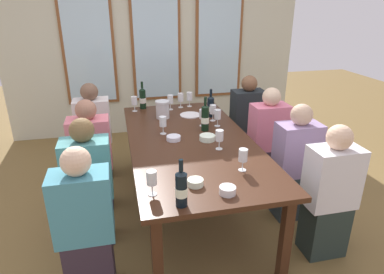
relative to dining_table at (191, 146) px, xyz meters
name	(u,v)px	position (x,y,z in m)	size (l,w,h in m)	color
ground_plane	(191,208)	(0.00, 0.00, -0.68)	(12.00, 12.00, 0.00)	brown
back_wall_with_windows	(156,35)	(0.00, 2.28, 0.77)	(4.31, 0.10, 2.90)	beige
dining_table	(191,146)	(0.00, 0.00, 0.00)	(1.11, 2.27, 0.74)	#3D2214
white_plate_0	(190,115)	(0.15, 0.68, 0.07)	(0.23, 0.23, 0.01)	white
metal_pitcher	(163,109)	(-0.16, 0.67, 0.16)	(0.16, 0.16, 0.19)	silver
wine_bottle_0	(181,188)	(-0.29, -1.03, 0.19)	(0.08, 0.08, 0.32)	black
wine_bottle_1	(143,98)	(-0.33, 1.06, 0.19)	(0.08, 0.08, 0.32)	black
wine_bottle_2	(205,118)	(0.19, 0.20, 0.20)	(0.08, 0.08, 0.34)	black
wine_bottle_3	(211,106)	(0.36, 0.59, 0.18)	(0.08, 0.08, 0.31)	black
tasting_bowl_0	(174,138)	(-0.15, 0.02, 0.08)	(0.13, 0.13, 0.04)	white
tasting_bowl_1	(195,182)	(-0.15, -0.81, 0.09)	(0.11, 0.11, 0.05)	white
tasting_bowl_2	(207,138)	(0.15, -0.05, 0.09)	(0.14, 0.14, 0.05)	white
tasting_bowl_3	(228,190)	(0.03, -0.97, 0.09)	(0.11, 0.11, 0.05)	white
wine_glass_0	(163,122)	(-0.22, 0.20, 0.18)	(0.07, 0.07, 0.17)	white
wine_glass_1	(152,179)	(-0.45, -0.86, 0.18)	(0.07, 0.07, 0.17)	white
wine_glass_2	(219,136)	(0.19, -0.26, 0.18)	(0.07, 0.07, 0.17)	white
wine_glass_3	(213,110)	(0.35, 0.46, 0.18)	(0.07, 0.07, 0.17)	white
wine_glass_4	(134,101)	(-0.44, 0.97, 0.19)	(0.07, 0.07, 0.17)	white
wine_glass_5	(203,115)	(0.20, 0.33, 0.18)	(0.07, 0.07, 0.17)	white
wine_glass_6	(181,98)	(0.11, 1.00, 0.19)	(0.07, 0.07, 0.17)	white
wine_glass_7	(218,115)	(0.34, 0.29, 0.18)	(0.07, 0.07, 0.17)	white
wine_glass_8	(243,156)	(0.25, -0.67, 0.19)	(0.07, 0.07, 0.17)	white
wine_glass_9	(189,97)	(0.22, 1.02, 0.18)	(0.07, 0.07, 0.17)	white
wine_glass_10	(170,100)	(-0.03, 0.94, 0.18)	(0.07, 0.07, 0.17)	white
seated_person_0	(89,186)	(-0.91, -0.27, -0.15)	(0.38, 0.24, 1.11)	#312843
seated_person_1	(295,165)	(0.91, -0.32, -0.15)	(0.38, 0.24, 1.11)	#2B363A
seated_person_2	(85,227)	(-0.91, -0.82, -0.15)	(0.38, 0.24, 1.11)	#322633
seated_person_3	(329,196)	(0.91, -0.85, -0.15)	(0.38, 0.24, 1.11)	#232F2B
seated_person_4	(94,134)	(-0.91, 0.90, -0.15)	(0.38, 0.24, 1.11)	#382E37
seated_person_5	(247,123)	(0.91, 0.87, -0.15)	(0.38, 0.24, 1.11)	#37313F
seated_person_6	(92,159)	(-0.91, 0.25, -0.15)	(0.38, 0.24, 1.11)	#36313C
seated_person_7	(268,141)	(0.91, 0.27, -0.15)	(0.38, 0.24, 1.11)	#312534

